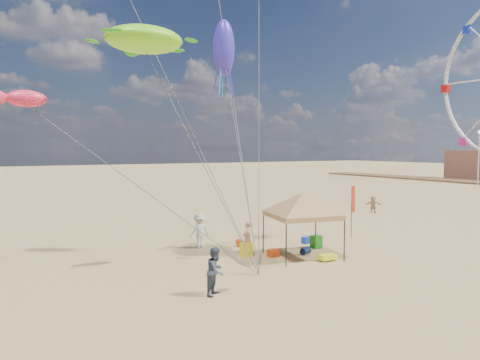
{
  "coord_description": "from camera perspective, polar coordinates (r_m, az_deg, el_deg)",
  "views": [
    {
      "loc": [
        -10.98,
        -16.04,
        5.52
      ],
      "look_at": [
        0.0,
        3.0,
        4.0
      ],
      "focal_mm": 34.31,
      "sensor_mm": 36.0,
      "label": 1
    }
  ],
  "objects": [
    {
      "name": "ground",
      "position": [
        20.21,
        4.35,
        -11.91
      ],
      "size": [
        280.0,
        280.0,
        0.0
      ],
      "primitive_type": "plane",
      "color": "tan",
      "rests_on": "ground"
    },
    {
      "name": "canopy_tent",
      "position": [
        23.27,
        7.77,
        -1.88
      ],
      "size": [
        6.02,
        6.02,
        3.81
      ],
      "color": "black",
      "rests_on": "ground"
    },
    {
      "name": "feather_flag",
      "position": [
        29.45,
        13.85,
        -2.75
      ],
      "size": [
        0.47,
        0.2,
        3.22
      ],
      "color": "black",
      "rests_on": "ground"
    },
    {
      "name": "cooler_red",
      "position": [
        23.66,
        4.15,
        -9.07
      ],
      "size": [
        0.54,
        0.38,
        0.38
      ],
      "primitive_type": "cube",
      "color": "#C33F0F",
      "rests_on": "ground"
    },
    {
      "name": "cooler_blue",
      "position": [
        27.14,
        8.32,
        -7.41
      ],
      "size": [
        0.54,
        0.38,
        0.38
      ],
      "primitive_type": "cube",
      "color": "#1431A5",
      "rests_on": "ground"
    },
    {
      "name": "bag_navy",
      "position": [
        24.43,
        8.15,
        -8.71
      ],
      "size": [
        0.69,
        0.54,
        0.36
      ],
      "primitive_type": "cylinder",
      "rotation": [
        0.0,
        1.57,
        0.35
      ],
      "color": "#0D1C3A",
      "rests_on": "ground"
    },
    {
      "name": "bag_orange",
      "position": [
        26.17,
        -0.09,
        -7.82
      ],
      "size": [
        0.54,
        0.69,
        0.36
      ],
      "primitive_type": "cylinder",
      "rotation": [
        0.0,
        1.57,
        1.22
      ],
      "color": "#C3360A",
      "rests_on": "ground"
    },
    {
      "name": "chair_green",
      "position": [
        25.96,
        9.45,
        -7.59
      ],
      "size": [
        0.5,
        0.5,
        0.7
      ],
      "primitive_type": "cube",
      "color": "#208818",
      "rests_on": "ground"
    },
    {
      "name": "chair_yellow",
      "position": [
        23.69,
        0.78,
        -8.65
      ],
      "size": [
        0.5,
        0.5,
        0.7
      ],
      "primitive_type": "cube",
      "color": "yellow",
      "rests_on": "ground"
    },
    {
      "name": "crate_grey",
      "position": [
        23.72,
        11.61,
        -9.24
      ],
      "size": [
        0.34,
        0.3,
        0.28
      ],
      "primitive_type": "cube",
      "color": "gray",
      "rests_on": "ground"
    },
    {
      "name": "beach_cart",
      "position": [
        23.2,
        10.85,
        -9.37
      ],
      "size": [
        0.9,
        0.5,
        0.24
      ],
      "primitive_type": "cube",
      "color": "#DFFF1C",
      "rests_on": "ground"
    },
    {
      "name": "person_near_a",
      "position": [
        23.71,
        0.91,
        -7.26
      ],
      "size": [
        0.79,
        0.7,
        1.82
      ],
      "primitive_type": "imported",
      "rotation": [
        0.0,
        0.0,
        3.65
      ],
      "color": "tan",
      "rests_on": "ground"
    },
    {
      "name": "person_near_b",
      "position": [
        17.59,
        -3.04,
        -11.24
      ],
      "size": [
        1.12,
        1.1,
        1.83
      ],
      "primitive_type": "imported",
      "rotation": [
        0.0,
        0.0,
        0.69
      ],
      "color": "#3A424F",
      "rests_on": "ground"
    },
    {
      "name": "person_near_c",
      "position": [
        25.7,
        -5.11,
        -6.31
      ],
      "size": [
        1.3,
        0.86,
        1.89
      ],
      "primitive_type": "imported",
      "rotation": [
        0.0,
        0.0,
        3.28
      ],
      "color": "white",
      "rests_on": "ground"
    },
    {
      "name": "person_far_c",
      "position": [
        40.73,
        16.23,
        -2.94
      ],
      "size": [
        1.37,
        1.16,
        1.48
      ],
      "primitive_type": "imported",
      "rotation": [
        0.0,
        0.0,
        5.65
      ],
      "color": "tan",
      "rests_on": "ground"
    },
    {
      "name": "lamp_north",
      "position": [
        78.24,
        27.58,
        3.5
      ],
      "size": [
        0.5,
        0.5,
        8.25
      ],
      "color": "silver",
      "rests_on": "ground"
    },
    {
      "name": "turtle_kite",
      "position": [
        21.25,
        -11.84,
        16.69
      ],
      "size": [
        3.6,
        2.96,
        1.15
      ],
      "primitive_type": "ellipsoid",
      "rotation": [
        0.0,
        0.0,
        0.06
      ],
      "color": "#7EEC1B",
      "rests_on": "ground"
    },
    {
      "name": "fish_kite",
      "position": [
        20.47,
        -25.01,
        9.16
      ],
      "size": [
        1.65,
        1.02,
        0.69
      ],
      "primitive_type": "ellipsoid",
      "rotation": [
        0.0,
        0.0,
        -0.17
      ],
      "color": "#FA284F",
      "rests_on": "ground"
    },
    {
      "name": "squid_kite",
      "position": [
        24.47,
        -2.02,
        16.06
      ],
      "size": [
        1.27,
        1.27,
        2.89
      ],
      "primitive_type": "ellipsoid",
      "rotation": [
        0.0,
        0.0,
        -0.15
      ],
      "color": "#3B2CC1",
      "rests_on": "ground"
    }
  ]
}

